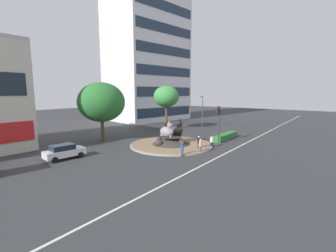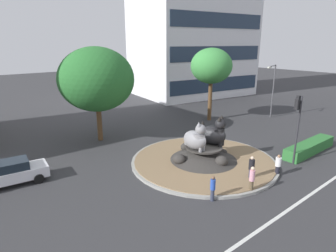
# 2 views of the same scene
# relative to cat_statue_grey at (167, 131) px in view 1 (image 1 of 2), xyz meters

# --- Properties ---
(ground_plane) EXTENTS (160.00, 160.00, 0.00)m
(ground_plane) POSITION_rel_cat_statue_grey_xyz_m (0.91, 0.01, -2.13)
(ground_plane) COLOR #333335
(lane_centreline) EXTENTS (112.00, 0.20, 0.01)m
(lane_centreline) POSITION_rel_cat_statue_grey_xyz_m (0.91, -7.63, -2.13)
(lane_centreline) COLOR silver
(lane_centreline) RESTS_ON ground
(roundabout_island) EXTENTS (11.19, 11.19, 1.31)m
(roundabout_island) POSITION_rel_cat_statue_grey_xyz_m (0.90, 0.02, -1.67)
(roundabout_island) COLOR gray
(roundabout_island) RESTS_ON ground
(cat_statue_grey) EXTENTS (1.43, 2.31, 2.25)m
(cat_statue_grey) POSITION_rel_cat_statue_grey_xyz_m (0.00, 0.00, 0.00)
(cat_statue_grey) COLOR gray
(cat_statue_grey) RESTS_ON roundabout_island
(cat_statue_black) EXTENTS (1.86, 2.66, 2.37)m
(cat_statue_black) POSITION_rel_cat_statue_grey_xyz_m (1.88, -0.14, 0.04)
(cat_statue_black) COLOR black
(cat_statue_black) RESTS_ON roundabout_island
(traffic_light_mast) EXTENTS (0.78, 0.47, 5.29)m
(traffic_light_mast) POSITION_rel_cat_statue_grey_xyz_m (6.00, -4.47, 1.73)
(traffic_light_mast) COLOR #2D2D33
(traffic_light_mast) RESTS_ON ground
(office_tower) EXTENTS (20.57, 16.66, 34.17)m
(office_tower) POSITION_rel_cat_statue_grey_xyz_m (21.92, 23.49, 14.95)
(office_tower) COLOR silver
(office_tower) RESTS_ON ground
(clipped_hedge_strip) EXTENTS (6.57, 1.20, 0.90)m
(clipped_hedge_strip) POSITION_rel_cat_statue_grey_xyz_m (9.37, -4.22, -1.68)
(clipped_hedge_strip) COLOR #2D7033
(clipped_hedge_strip) RESTS_ON ground
(broadleaf_tree_behind_island) EXTENTS (4.75, 4.75, 8.43)m
(broadleaf_tree_behind_island) POSITION_rel_cat_statue_grey_xyz_m (10.64, 8.42, 4.24)
(broadleaf_tree_behind_island) COLOR brown
(broadleaf_tree_behind_island) RESTS_ON ground
(second_tree_near_tower) EXTENTS (6.83, 6.83, 8.69)m
(second_tree_near_tower) POSITION_rel_cat_statue_grey_xyz_m (-2.85, 10.00, 3.64)
(second_tree_near_tower) COLOR brown
(second_tree_near_tower) RESTS_ON ground
(streetlight_arm) EXTENTS (2.37, 0.67, 6.47)m
(streetlight_arm) POSITION_rel_cat_statue_grey_xyz_m (17.22, 4.39, 1.70)
(streetlight_arm) COLOR #4C4C51
(streetlight_arm) RESTS_ON ground
(pedestrian_black_shirt) EXTENTS (0.38, 0.38, 1.75)m
(pedestrian_black_shirt) POSITION_rel_cat_statue_grey_xyz_m (1.14, -4.16, -1.21)
(pedestrian_black_shirt) COLOR #33384C
(pedestrian_black_shirt) RESTS_ON ground
(pedestrian_blue_shirt) EXTENTS (0.30, 0.30, 1.60)m
(pedestrian_blue_shirt) POSITION_rel_cat_statue_grey_xyz_m (-2.79, -4.27, -1.28)
(pedestrian_blue_shirt) COLOR #33384C
(pedestrian_blue_shirt) RESTS_ON ground
(pedestrian_pink_shirt) EXTENTS (0.33, 0.33, 1.74)m
(pedestrian_pink_shirt) POSITION_rel_cat_statue_grey_xyz_m (-0.20, -5.13, -1.20)
(pedestrian_pink_shirt) COLOR brown
(pedestrian_pink_shirt) RESTS_ON ground
(pedestrian_white_shirt) EXTENTS (0.40, 0.40, 1.57)m
(pedestrian_white_shirt) POSITION_rel_cat_statue_grey_xyz_m (3.22, -4.89, -1.32)
(pedestrian_white_shirt) COLOR black
(pedestrian_white_shirt) RESTS_ON ground
(sedan_on_far_lane) EXTENTS (4.35, 2.28, 1.61)m
(sedan_on_far_lane) POSITION_rel_cat_statue_grey_xyz_m (-11.37, 5.50, -1.29)
(sedan_on_far_lane) COLOR silver
(sedan_on_far_lane) RESTS_ON ground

